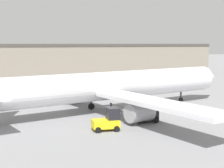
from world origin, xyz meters
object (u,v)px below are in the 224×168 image
(ground_crew_worker, at_px, (180,107))
(belt_loader_truck, at_px, (149,113))
(baggage_tug, at_px, (108,120))
(airplane, at_px, (106,86))

(ground_crew_worker, xyz_separation_m, belt_loader_truck, (-5.93, -2.18, 0.09))
(baggage_tug, distance_m, belt_loader_truck, 6.56)
(baggage_tug, bearing_deg, ground_crew_worker, 27.37)
(airplane, xyz_separation_m, ground_crew_worker, (8.54, -5.31, -2.61))
(airplane, bearing_deg, belt_loader_truck, -82.07)
(airplane, distance_m, ground_crew_worker, 10.39)
(ground_crew_worker, height_order, belt_loader_truck, belt_loader_truck)
(ground_crew_worker, bearing_deg, airplane, 128.98)
(baggage_tug, bearing_deg, airplane, 77.34)
(baggage_tug, height_order, belt_loader_truck, baggage_tug)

